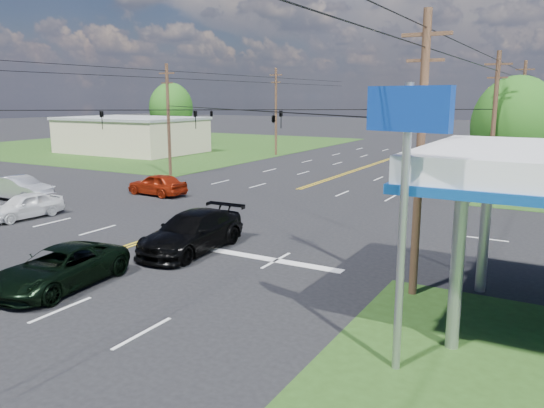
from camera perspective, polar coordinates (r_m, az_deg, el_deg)
The scene contains 20 objects.
ground at distance 32.49m, azimuth -3.52°, elevation -0.56°, with size 280.00×280.00×0.00m, color black.
grass_nw at distance 78.88m, azimuth -12.33°, elevation 6.29°, with size 46.00×48.00×0.03m, color #223F14.
stop_bar at distance 23.34m, azimuth -3.88°, elevation -5.39°, with size 10.00×0.50×0.02m, color silver.
retail_nw at distance 68.03m, azimuth -14.85°, elevation 7.08°, with size 16.00×11.00×4.00m, color beige.
pole_se at distance 18.25m, azimuth 15.65°, elevation 5.25°, with size 1.60×0.28×9.50m.
pole_nw at distance 46.83m, azimuth -11.08°, elevation 9.00°, with size 1.60×0.28×9.50m.
pole_ne at distance 35.94m, azimuth 22.71°, elevation 7.65°, with size 1.60×0.28×9.50m.
pole_left_far at distance 62.51m, azimuth 0.42°, elevation 10.01°, with size 1.60×0.28×10.00m.
pole_right_far at distance 54.83m, azimuth 25.22°, elevation 8.73°, with size 1.60×0.28×10.00m.
span_wire_signals at distance 31.79m, azimuth -3.65°, elevation 10.07°, with size 26.00×18.00×1.13m.
power_lines at distance 30.18m, azimuth -5.86°, elevation 14.91°, with size 26.04×100.00×0.64m.
tree_right_a at distance 38.82m, azimuth 24.73°, elevation 7.64°, with size 5.70×5.70×8.18m.
tree_far_l at distance 76.64m, azimuth -10.79°, elevation 10.10°, with size 6.08×6.08×8.72m.
pickup_dkgreen at distance 20.61m, azimuth -21.82°, elevation -6.39°, with size 2.42×5.26×1.46m, color black.
suv_black at distance 23.85m, azimuth -8.60°, elevation -2.97°, with size 2.42×5.96×1.73m, color black.
pickup_white at distance 33.00m, azimuth -25.04°, elevation -0.16°, with size 1.71×4.25×1.45m, color white.
sedan_silver at distance 39.00m, azimuth -25.52°, elevation 1.56°, with size 1.70×4.87×1.60m, color #B1B2B6.
sedan_red at distance 37.82m, azimuth -12.24°, elevation 2.09°, with size 1.81×4.50×1.53m, color maroon.
polesign_se at distance 12.77m, azimuth 14.26°, elevation 5.33°, with size 2.08×0.73×7.08m.
polesign_ne at distance 39.47m, azimuth 23.45°, elevation 9.06°, with size 2.01×0.98×7.47m.
Camera 1 is at (17.33, -14.64, 6.76)m, focal length 35.00 mm.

